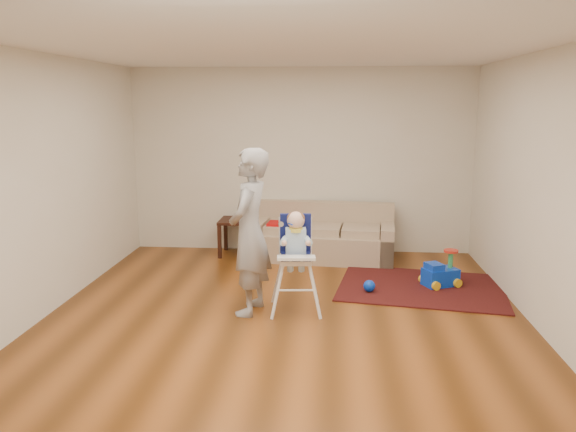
# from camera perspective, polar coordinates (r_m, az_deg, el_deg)

# --- Properties ---
(ground) EXTENTS (5.50, 5.50, 0.00)m
(ground) POSITION_cam_1_polar(r_m,az_deg,el_deg) (5.93, -0.31, -10.29)
(ground) COLOR #4E280C
(ground) RESTS_ON ground
(room_envelope) EXTENTS (5.04, 5.52, 2.72)m
(room_envelope) POSITION_cam_1_polar(r_m,az_deg,el_deg) (6.04, 0.10, 8.41)
(room_envelope) COLOR beige
(room_envelope) RESTS_ON ground
(sofa) EXTENTS (2.07, 1.00, 0.77)m
(sofa) POSITION_cam_1_polar(r_m,az_deg,el_deg) (7.99, 3.52, -1.64)
(sofa) COLOR gray
(sofa) RESTS_ON ground
(side_table) EXTENTS (0.52, 0.52, 0.52)m
(side_table) POSITION_cam_1_polar(r_m,az_deg,el_deg) (8.26, -5.07, -2.12)
(side_table) COLOR black
(side_table) RESTS_ON ground
(area_rug) EXTENTS (2.14, 1.74, 0.02)m
(area_rug) POSITION_cam_1_polar(r_m,az_deg,el_deg) (7.01, 13.37, -7.05)
(area_rug) COLOR black
(area_rug) RESTS_ON ground
(ride_on_toy) EXTENTS (0.48, 0.42, 0.44)m
(ride_on_toy) POSITION_cam_1_polar(r_m,az_deg,el_deg) (7.05, 15.26, -5.11)
(ride_on_toy) COLOR #0A39CF
(ride_on_toy) RESTS_ON area_rug
(toy_ball) EXTENTS (0.14, 0.14, 0.14)m
(toy_ball) POSITION_cam_1_polar(r_m,az_deg,el_deg) (6.70, 8.26, -7.05)
(toy_ball) COLOR #0A39CF
(toy_ball) RESTS_ON area_rug
(high_chair) EXTENTS (0.55, 0.55, 1.09)m
(high_chair) POSITION_cam_1_polar(r_m,az_deg,el_deg) (5.96, 0.79, -4.82)
(high_chair) COLOR white
(high_chair) RESTS_ON ground
(adult) EXTENTS (0.52, 0.70, 1.75)m
(adult) POSITION_cam_1_polar(r_m,az_deg,el_deg) (5.85, -3.92, -1.64)
(adult) COLOR gray
(adult) RESTS_ON ground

